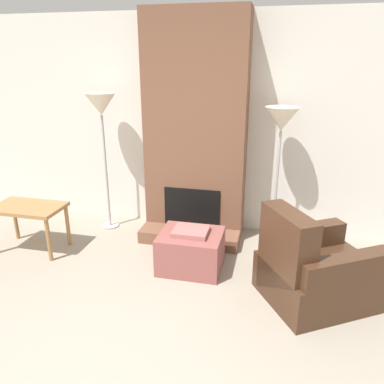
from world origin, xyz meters
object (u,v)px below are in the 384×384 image
at_px(armchair, 313,273).
at_px(floor_lamp_right, 281,125).
at_px(ottoman, 191,250).
at_px(floor_lamp_left, 101,110).
at_px(side_table, 28,212).

distance_m(armchair, floor_lamp_right, 1.59).
bearing_deg(ottoman, armchair, -13.42).
height_order(armchair, floor_lamp_right, floor_lamp_right).
relative_size(ottoman, armchair, 0.53).
xyz_separation_m(ottoman, floor_lamp_left, (-1.27, 0.77, 1.30)).
xyz_separation_m(armchair, floor_lamp_left, (-2.46, 1.05, 1.24)).
height_order(armchair, floor_lamp_left, floor_lamp_left).
distance_m(side_table, floor_lamp_right, 2.95).
height_order(floor_lamp_left, floor_lamp_right, floor_lamp_left).
relative_size(armchair, side_table, 1.55).
bearing_deg(floor_lamp_left, side_table, -127.65).
xyz_separation_m(side_table, floor_lamp_right, (2.68, 0.78, 0.95)).
xyz_separation_m(armchair, side_table, (-3.05, 0.28, 0.19)).
bearing_deg(side_table, armchair, -5.22).
xyz_separation_m(floor_lamp_left, floor_lamp_right, (2.08, 0.00, -0.10)).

